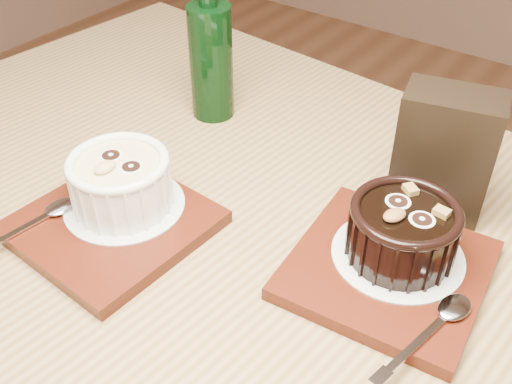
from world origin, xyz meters
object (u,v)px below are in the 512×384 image
ramekin_white (120,180)px  ramekin_dark (403,229)px  tray_left (113,224)px  condiment_stand (444,153)px  table (254,313)px  tray_right (387,270)px  green_bottle (211,58)px

ramekin_white → ramekin_dark: 0.29m
tray_left → condiment_stand: bearing=43.6°
condiment_stand → ramekin_white: bearing=-139.8°
table → tray_left: tray_left is taller
tray_left → condiment_stand: size_ratio=1.29×
table → ramekin_white: ramekin_white is taller
tray_right → tray_left: bearing=-156.9°
tray_left → green_bottle: (-0.07, 0.25, 0.08)m
ramekin_dark → condiment_stand: (-0.01, 0.11, 0.02)m
ramekin_white → green_bottle: 0.24m
tray_right → ramekin_dark: ramekin_dark is taller
tray_left → ramekin_white: bearing=102.3°
tray_right → green_bottle: size_ratio=0.84×
ramekin_dark → green_bottle: size_ratio=0.49×
ramekin_white → tray_right: ramekin_white is taller
table → tray_right: (0.12, 0.06, 0.10)m
table → condiment_stand: condiment_stand is taller
condiment_stand → green_bottle: green_bottle is taller
tray_right → green_bottle: (-0.33, 0.14, 0.08)m
ramekin_white → ramekin_dark: bearing=24.5°
condiment_stand → green_bottle: (-0.33, 0.01, 0.01)m
tray_left → green_bottle: size_ratio=0.84×
ramekin_dark → tray_right: bearing=-75.3°
condiment_stand → ramekin_dark: bearing=-84.6°
tray_right → condiment_stand: (-0.01, 0.13, 0.06)m
ramekin_dark → green_bottle: (-0.34, 0.12, 0.03)m
green_bottle → condiment_stand: bearing=-1.1°
tray_left → green_bottle: 0.27m
tray_left → ramekin_dark: (0.27, 0.13, 0.04)m
tray_right → table: bearing=-155.7°
table → tray_right: size_ratio=7.03×
tray_right → ramekin_white: bearing=-161.6°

